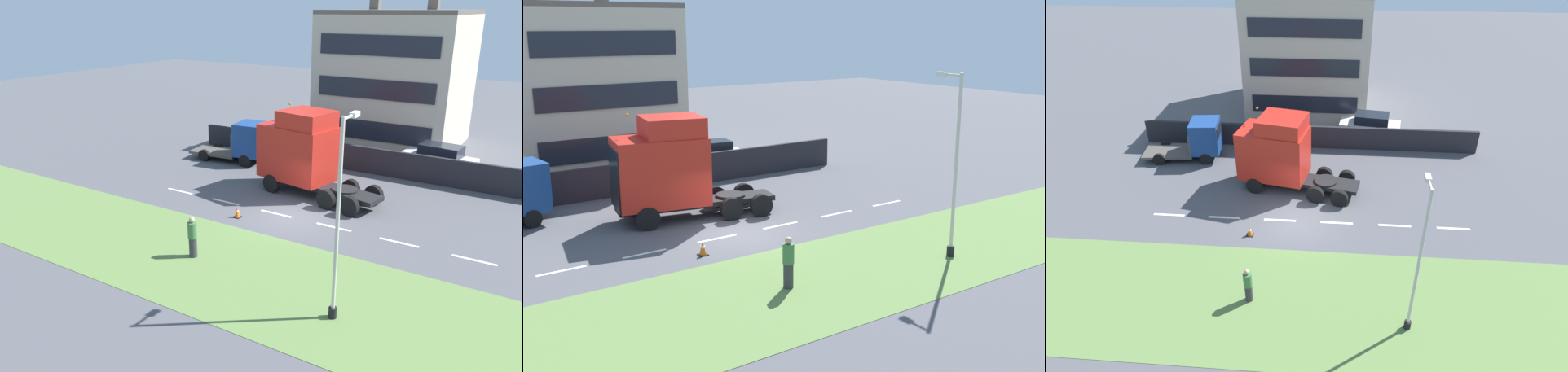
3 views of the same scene
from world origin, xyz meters
The scene contains 11 objects.
ground_plane centered at (0.00, 0.00, 0.00)m, with size 120.00×120.00×0.00m, color #515156.
grass_verge centered at (-6.00, 0.00, 0.01)m, with size 7.00×44.00×0.01m.
lane_markings centered at (0.00, -0.70, 0.00)m, with size 0.16×17.80×0.00m.
boundary_wall centered at (9.00, 0.00, 0.84)m, with size 0.25×24.00×1.67m.
building_block centered at (17.23, 0.56, 4.93)m, with size 9.57×9.61×10.94m.
lorry_cab centered at (3.60, 1.39, 2.37)m, with size 3.85×7.53×4.86m.
flatbed_truck centered at (6.82, 7.29, 1.45)m, with size 2.60×5.48×2.76m.
parked_car centered at (10.73, -4.53, 0.97)m, with size 2.34×4.64×2.00m.
lamp_post centered at (-6.89, -5.39, 3.28)m, with size 1.26×0.29×6.96m.
pedestrian centered at (-5.95, 1.49, 0.89)m, with size 0.39×0.39×1.81m.
traffic_cone_lead centered at (-1.44, 2.32, 0.28)m, with size 0.36×0.36×0.58m.
Camera 3 is at (-19.39, -2.18, 14.88)m, focal length 30.00 mm.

